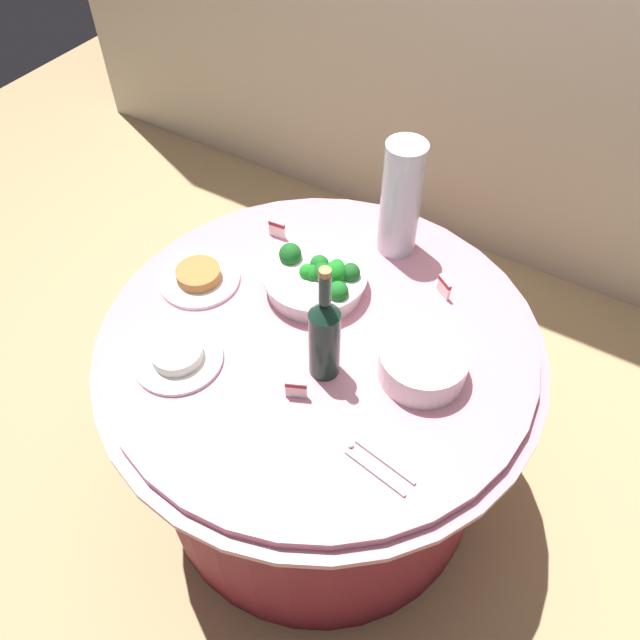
{
  "coord_description": "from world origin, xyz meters",
  "views": [
    {
      "loc": [
        0.54,
        -0.89,
        1.98
      ],
      "look_at": [
        0.0,
        0.0,
        0.79
      ],
      "focal_mm": 35.73,
      "sensor_mm": 36.0,
      "label": 1
    }
  ],
  "objects_px": {
    "broccoli_bowl": "(317,278)",
    "wine_bottle": "(325,335)",
    "food_plate_peanuts": "(199,277)",
    "label_placard_front": "(296,389)",
    "label_placard_rear": "(277,228)",
    "decorative_fruit_vase": "(400,204)",
    "plate_stack": "(423,364)",
    "serving_tongs": "(377,465)",
    "food_plate_rice": "(178,356)",
    "label_placard_mid": "(444,286)"
  },
  "relations": [
    {
      "from": "serving_tongs",
      "to": "decorative_fruit_vase",
      "type": "bearing_deg",
      "value": 113.72
    },
    {
      "from": "broccoli_bowl",
      "to": "decorative_fruit_vase",
      "type": "relative_size",
      "value": 0.82
    },
    {
      "from": "broccoli_bowl",
      "to": "wine_bottle",
      "type": "xyz_separation_m",
      "value": [
        0.16,
        -0.22,
        0.09
      ]
    },
    {
      "from": "food_plate_rice",
      "to": "decorative_fruit_vase",
      "type": "bearing_deg",
      "value": 67.69
    },
    {
      "from": "broccoli_bowl",
      "to": "plate_stack",
      "type": "height_order",
      "value": "broccoli_bowl"
    },
    {
      "from": "broccoli_bowl",
      "to": "serving_tongs",
      "type": "height_order",
      "value": "broccoli_bowl"
    },
    {
      "from": "wine_bottle",
      "to": "food_plate_peanuts",
      "type": "bearing_deg",
      "value": 169.84
    },
    {
      "from": "plate_stack",
      "to": "serving_tongs",
      "type": "distance_m",
      "value": 0.28
    },
    {
      "from": "plate_stack",
      "to": "serving_tongs",
      "type": "relative_size",
      "value": 1.25
    },
    {
      "from": "decorative_fruit_vase",
      "to": "label_placard_front",
      "type": "height_order",
      "value": "decorative_fruit_vase"
    },
    {
      "from": "food_plate_peanuts",
      "to": "label_placard_front",
      "type": "distance_m",
      "value": 0.47
    },
    {
      "from": "food_plate_rice",
      "to": "food_plate_peanuts",
      "type": "height_order",
      "value": "same"
    },
    {
      "from": "label_placard_front",
      "to": "broccoli_bowl",
      "type": "bearing_deg",
      "value": 113.9
    },
    {
      "from": "serving_tongs",
      "to": "food_plate_rice",
      "type": "bearing_deg",
      "value": 179.94
    },
    {
      "from": "broccoli_bowl",
      "to": "decorative_fruit_vase",
      "type": "bearing_deg",
      "value": 68.33
    },
    {
      "from": "label_placard_front",
      "to": "label_placard_rear",
      "type": "height_order",
      "value": "same"
    },
    {
      "from": "broccoli_bowl",
      "to": "food_plate_peanuts",
      "type": "height_order",
      "value": "broccoli_bowl"
    },
    {
      "from": "food_plate_peanuts",
      "to": "plate_stack",
      "type": "bearing_deg",
      "value": 2.58
    },
    {
      "from": "serving_tongs",
      "to": "label_placard_rear",
      "type": "xyz_separation_m",
      "value": [
        -0.6,
        0.51,
        0.03
      ]
    },
    {
      "from": "serving_tongs",
      "to": "broccoli_bowl",
      "type": "bearing_deg",
      "value": 135.31
    },
    {
      "from": "decorative_fruit_vase",
      "to": "serving_tongs",
      "type": "distance_m",
      "value": 0.72
    },
    {
      "from": "label_placard_rear",
      "to": "decorative_fruit_vase",
      "type": "bearing_deg",
      "value": 24.1
    },
    {
      "from": "broccoli_bowl",
      "to": "wine_bottle",
      "type": "bearing_deg",
      "value": -54.53
    },
    {
      "from": "label_placard_front",
      "to": "label_placard_rear",
      "type": "bearing_deg",
      "value": 128.4
    },
    {
      "from": "decorative_fruit_vase",
      "to": "label_placard_mid",
      "type": "height_order",
      "value": "decorative_fruit_vase"
    },
    {
      "from": "broccoli_bowl",
      "to": "serving_tongs",
      "type": "distance_m",
      "value": 0.55
    },
    {
      "from": "food_plate_rice",
      "to": "label_placard_front",
      "type": "xyz_separation_m",
      "value": [
        0.3,
        0.06,
        0.01
      ]
    },
    {
      "from": "decorative_fruit_vase",
      "to": "food_plate_peanuts",
      "type": "height_order",
      "value": "decorative_fruit_vase"
    },
    {
      "from": "broccoli_bowl",
      "to": "label_placard_rear",
      "type": "relative_size",
      "value": 5.09
    },
    {
      "from": "broccoli_bowl",
      "to": "label_placard_rear",
      "type": "bearing_deg",
      "value": 149.8
    },
    {
      "from": "wine_bottle",
      "to": "food_plate_rice",
      "type": "height_order",
      "value": "wine_bottle"
    },
    {
      "from": "food_plate_rice",
      "to": "serving_tongs",
      "type": "bearing_deg",
      "value": -0.06
    },
    {
      "from": "food_plate_peanuts",
      "to": "wine_bottle",
      "type": "bearing_deg",
      "value": -10.16
    },
    {
      "from": "broccoli_bowl",
      "to": "food_plate_rice",
      "type": "relative_size",
      "value": 1.27
    },
    {
      "from": "decorative_fruit_vase",
      "to": "food_plate_rice",
      "type": "distance_m",
      "value": 0.71
    },
    {
      "from": "wine_bottle",
      "to": "serving_tongs",
      "type": "bearing_deg",
      "value": -35.22
    },
    {
      "from": "plate_stack",
      "to": "food_plate_rice",
      "type": "distance_m",
      "value": 0.59
    },
    {
      "from": "decorative_fruit_vase",
      "to": "serving_tongs",
      "type": "bearing_deg",
      "value": -66.28
    },
    {
      "from": "food_plate_rice",
      "to": "label_placard_mid",
      "type": "height_order",
      "value": "label_placard_mid"
    },
    {
      "from": "plate_stack",
      "to": "label_placard_front",
      "type": "relative_size",
      "value": 3.82
    },
    {
      "from": "broccoli_bowl",
      "to": "food_plate_peanuts",
      "type": "bearing_deg",
      "value": -153.87
    },
    {
      "from": "serving_tongs",
      "to": "label_placard_front",
      "type": "xyz_separation_m",
      "value": [
        -0.25,
        0.06,
        0.03
      ]
    },
    {
      "from": "food_plate_peanuts",
      "to": "label_placard_rear",
      "type": "distance_m",
      "value": 0.28
    },
    {
      "from": "decorative_fruit_vase",
      "to": "food_plate_peanuts",
      "type": "distance_m",
      "value": 0.58
    },
    {
      "from": "decorative_fruit_vase",
      "to": "broccoli_bowl",
      "type": "bearing_deg",
      "value": -111.67
    },
    {
      "from": "plate_stack",
      "to": "decorative_fruit_vase",
      "type": "relative_size",
      "value": 0.62
    },
    {
      "from": "label_placard_front",
      "to": "food_plate_peanuts",
      "type": "bearing_deg",
      "value": 157.15
    },
    {
      "from": "decorative_fruit_vase",
      "to": "label_placard_front",
      "type": "xyz_separation_m",
      "value": [
        0.04,
        -0.59,
        -0.12
      ]
    },
    {
      "from": "plate_stack",
      "to": "label_placard_front",
      "type": "bearing_deg",
      "value": -136.18
    },
    {
      "from": "wine_bottle",
      "to": "food_plate_peanuts",
      "type": "relative_size",
      "value": 1.53
    }
  ]
}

